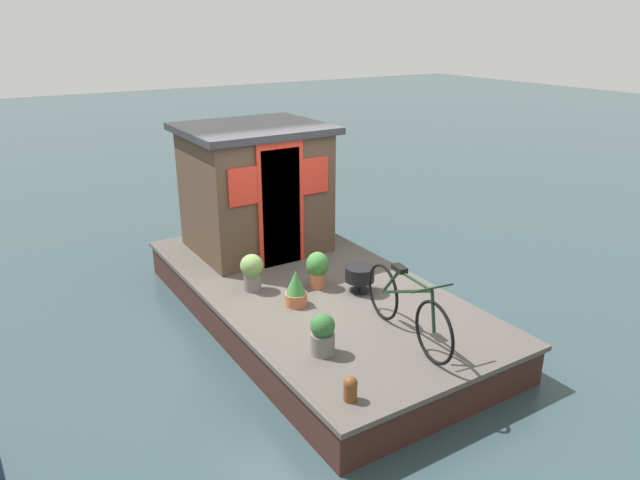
{
  "coord_description": "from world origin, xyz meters",
  "views": [
    {
      "loc": [
        -6.15,
        3.72,
        3.83
      ],
      "look_at": [
        -0.2,
        0.0,
        1.21
      ],
      "focal_mm": 32.91,
      "sensor_mm": 36.0,
      "label": 1
    }
  ],
  "objects_px": {
    "houseboat_cabin": "(255,188)",
    "bicycle": "(407,307)",
    "charcoal_grill": "(360,275)",
    "potted_plant_rosemary": "(296,289)",
    "mooring_bollard": "(350,388)",
    "potted_plant_mint": "(252,270)",
    "potted_plant_fern": "(323,334)",
    "potted_plant_succulent": "(317,268)"
  },
  "relations": [
    {
      "from": "bicycle",
      "to": "potted_plant_mint",
      "type": "relative_size",
      "value": 3.46
    },
    {
      "from": "bicycle",
      "to": "charcoal_grill",
      "type": "height_order",
      "value": "bicycle"
    },
    {
      "from": "potted_plant_succulent",
      "to": "mooring_bollard",
      "type": "xyz_separation_m",
      "value": [
        -2.29,
        1.06,
        -0.14
      ]
    },
    {
      "from": "potted_plant_mint",
      "to": "mooring_bollard",
      "type": "bearing_deg",
      "value": 173.89
    },
    {
      "from": "potted_plant_fern",
      "to": "potted_plant_mint",
      "type": "height_order",
      "value": "potted_plant_mint"
    },
    {
      "from": "mooring_bollard",
      "to": "bicycle",
      "type": "bearing_deg",
      "value": -62.26
    },
    {
      "from": "houseboat_cabin",
      "to": "charcoal_grill",
      "type": "bearing_deg",
      "value": -169.18
    },
    {
      "from": "charcoal_grill",
      "to": "mooring_bollard",
      "type": "distance_m",
      "value": 2.37
    },
    {
      "from": "houseboat_cabin",
      "to": "potted_plant_fern",
      "type": "distance_m",
      "value": 3.38
    },
    {
      "from": "houseboat_cabin",
      "to": "charcoal_grill",
      "type": "distance_m",
      "value": 2.32
    },
    {
      "from": "potted_plant_succulent",
      "to": "mooring_bollard",
      "type": "relative_size",
      "value": 1.97
    },
    {
      "from": "potted_plant_fern",
      "to": "potted_plant_rosemary",
      "type": "distance_m",
      "value": 1.18
    },
    {
      "from": "potted_plant_succulent",
      "to": "mooring_bollard",
      "type": "bearing_deg",
      "value": 155.16
    },
    {
      "from": "potted_plant_rosemary",
      "to": "mooring_bollard",
      "type": "distance_m",
      "value": 2.05
    },
    {
      "from": "houseboat_cabin",
      "to": "potted_plant_mint",
      "type": "relative_size",
      "value": 4.17
    },
    {
      "from": "bicycle",
      "to": "potted_plant_mint",
      "type": "distance_m",
      "value": 2.23
    },
    {
      "from": "bicycle",
      "to": "mooring_bollard",
      "type": "height_order",
      "value": "bicycle"
    },
    {
      "from": "potted_plant_succulent",
      "to": "mooring_bollard",
      "type": "height_order",
      "value": "potted_plant_succulent"
    },
    {
      "from": "houseboat_cabin",
      "to": "charcoal_grill",
      "type": "xyz_separation_m",
      "value": [
        -2.16,
        -0.41,
        -0.73
      ]
    },
    {
      "from": "potted_plant_fern",
      "to": "potted_plant_succulent",
      "type": "height_order",
      "value": "potted_plant_succulent"
    },
    {
      "from": "bicycle",
      "to": "potted_plant_succulent",
      "type": "bearing_deg",
      "value": 4.14
    },
    {
      "from": "houseboat_cabin",
      "to": "charcoal_grill",
      "type": "relative_size",
      "value": 5.39
    },
    {
      "from": "potted_plant_fern",
      "to": "potted_plant_succulent",
      "type": "relative_size",
      "value": 0.93
    },
    {
      "from": "potted_plant_mint",
      "to": "houseboat_cabin",
      "type": "bearing_deg",
      "value": -28.72
    },
    {
      "from": "bicycle",
      "to": "charcoal_grill",
      "type": "relative_size",
      "value": 4.48
    },
    {
      "from": "bicycle",
      "to": "potted_plant_rosemary",
      "type": "height_order",
      "value": "bicycle"
    },
    {
      "from": "potted_plant_mint",
      "to": "potted_plant_succulent",
      "type": "relative_size",
      "value": 1.01
    },
    {
      "from": "bicycle",
      "to": "charcoal_grill",
      "type": "xyz_separation_m",
      "value": [
        1.26,
        -0.27,
        -0.14
      ]
    },
    {
      "from": "mooring_bollard",
      "to": "houseboat_cabin",
      "type": "bearing_deg",
      "value": -14.42
    },
    {
      "from": "houseboat_cabin",
      "to": "potted_plant_succulent",
      "type": "distance_m",
      "value": 1.88
    },
    {
      "from": "bicycle",
      "to": "potted_plant_fern",
      "type": "distance_m",
      "value": 0.99
    },
    {
      "from": "houseboat_cabin",
      "to": "potted_plant_succulent",
      "type": "bearing_deg",
      "value": -179.35
    },
    {
      "from": "houseboat_cabin",
      "to": "potted_plant_succulent",
      "type": "height_order",
      "value": "houseboat_cabin"
    },
    {
      "from": "mooring_bollard",
      "to": "potted_plant_succulent",
      "type": "bearing_deg",
      "value": -24.84
    },
    {
      "from": "charcoal_grill",
      "to": "potted_plant_succulent",
      "type": "bearing_deg",
      "value": 43.89
    },
    {
      "from": "potted_plant_succulent",
      "to": "potted_plant_fern",
      "type": "bearing_deg",
      "value": 150.05
    },
    {
      "from": "houseboat_cabin",
      "to": "potted_plant_mint",
      "type": "height_order",
      "value": "houseboat_cabin"
    },
    {
      "from": "houseboat_cabin",
      "to": "bicycle",
      "type": "distance_m",
      "value": 3.47
    },
    {
      "from": "houseboat_cabin",
      "to": "mooring_bollard",
      "type": "height_order",
      "value": "houseboat_cabin"
    },
    {
      "from": "potted_plant_fern",
      "to": "houseboat_cabin",
      "type": "bearing_deg",
      "value": -14.27
    },
    {
      "from": "potted_plant_fern",
      "to": "charcoal_grill",
      "type": "bearing_deg",
      "value": -49.76
    },
    {
      "from": "potted_plant_fern",
      "to": "potted_plant_rosemary",
      "type": "xyz_separation_m",
      "value": [
        1.14,
        -0.33,
        -0.01
      ]
    }
  ]
}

